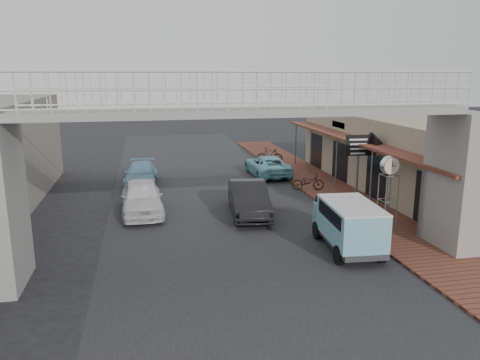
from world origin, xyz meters
name	(u,v)px	position (x,y,z in m)	size (l,w,h in m)	color
ground	(228,227)	(0.00, 0.00, 0.00)	(120.00, 120.00, 0.00)	black
road_strip	(228,227)	(0.00, 0.00, 0.01)	(10.00, 60.00, 0.01)	black
sidewalk	(343,199)	(6.50, 3.00, 0.05)	(3.00, 40.00, 0.10)	brown
shophouse_row	(415,155)	(10.97, 4.00, 2.01)	(7.20, 18.00, 4.00)	gray
footbridge	(249,172)	(0.00, -4.00, 3.18)	(16.40, 2.40, 6.34)	gray
white_hatchback	(142,197)	(-3.50, 2.68, 0.77)	(1.81, 4.50, 1.53)	silver
dark_sedan	(249,199)	(1.23, 1.50, 0.75)	(1.59, 4.55, 1.50)	black
angkot_curb	(267,166)	(4.20, 9.34, 0.64)	(2.12, 4.60, 1.28)	#74BFC9
angkot_far	(141,174)	(-3.54, 8.47, 0.62)	(1.74, 4.27, 1.24)	#70A9C3
angkot_van	(349,220)	(3.79, -3.48, 1.15)	(1.95, 3.81, 1.81)	black
motorcycle_near	(308,182)	(5.30, 4.95, 0.55)	(0.60, 1.72, 0.90)	black
motorcycle_far	(270,155)	(5.30, 12.83, 0.65)	(0.51, 1.82, 1.09)	black
street_clock	(390,169)	(6.10, -2.00, 2.62)	(0.76, 0.63, 3.04)	#59595B
arrow_sign	(376,146)	(7.69, 2.23, 2.86)	(2.01, 1.28, 3.41)	#59595B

